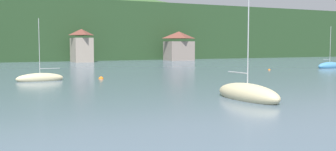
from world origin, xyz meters
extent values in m
cube|color=#264223|center=(0.00, 137.64, 7.27)|extent=(352.00, 48.90, 14.53)
cube|color=gray|center=(11.95, 107.97, 2.65)|extent=(3.90, 5.56, 5.30)
pyramid|color=brown|center=(11.95, 107.97, 6.57)|extent=(4.09, 5.83, 1.36)
cube|color=gray|center=(35.84, 107.61, 2.31)|extent=(6.24, 4.84, 4.62)
pyramid|color=brown|center=(35.84, 107.61, 6.19)|extent=(6.55, 5.09, 1.70)
ellipsoid|color=teal|center=(42.74, 67.51, 0.30)|extent=(5.32, 1.86, 1.35)
cylinder|color=#B7B7BC|center=(42.74, 67.51, 3.73)|extent=(0.06, 0.06, 6.11)
cylinder|color=#ADADB2|center=(41.95, 67.46, 1.41)|extent=(1.59, 0.16, 0.06)
ellipsoid|color=#CCBC8E|center=(6.96, 42.20, 0.35)|extent=(1.98, 6.35, 1.54)
cylinder|color=#B7B7BC|center=(6.96, 42.20, 5.04)|extent=(0.08, 0.08, 8.54)
cylinder|color=#ADADB2|center=(6.97, 43.36, 1.80)|extent=(0.08, 2.32, 0.07)
ellipsoid|color=#CCBC8E|center=(-3.63, 63.46, 0.26)|extent=(4.94, 1.64, 1.14)
cylinder|color=#B7B7BC|center=(-3.63, 63.46, 3.53)|extent=(0.06, 0.06, 5.92)
cylinder|color=#ADADB2|center=(-2.58, 63.53, 1.28)|extent=(2.10, 0.19, 0.05)
sphere|color=orange|center=(2.83, 63.08, 0.00)|extent=(0.54, 0.54, 0.54)
sphere|color=orange|center=(29.96, 67.23, 0.00)|extent=(0.37, 0.37, 0.37)
camera|label=1|loc=(-10.12, 19.73, 3.75)|focal=43.32mm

